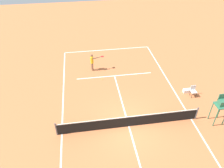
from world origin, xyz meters
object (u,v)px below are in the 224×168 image
at_px(player_serving, 93,61).
at_px(umpire_chair, 221,105).
at_px(tennis_ball, 102,79).
at_px(equipment_bag, 188,91).
at_px(courtside_chair_mid, 193,91).

height_order(player_serving, umpire_chair, umpire_chair).
height_order(tennis_ball, umpire_chair, umpire_chair).
distance_m(tennis_ball, equipment_bag, 7.46).
height_order(tennis_ball, equipment_bag, equipment_bag).
distance_m(umpire_chair, equipment_bag, 3.81).
distance_m(player_serving, tennis_ball, 2.10).
bearing_deg(tennis_ball, equipment_bag, 157.36).
height_order(player_serving, equipment_bag, player_serving).
distance_m(player_serving, courtside_chair_mid, 9.30).
bearing_deg(tennis_ball, umpire_chair, 139.44).
height_order(player_serving, courtside_chair_mid, player_serving).
relative_size(umpire_chair, equipment_bag, 3.17).
distance_m(umpire_chair, courtside_chair_mid, 3.18).
height_order(umpire_chair, equipment_bag, umpire_chair).
relative_size(tennis_ball, umpire_chair, 0.03).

